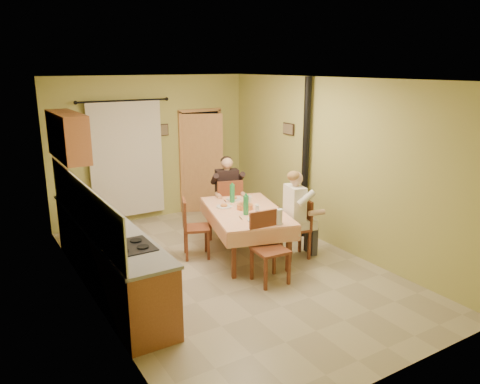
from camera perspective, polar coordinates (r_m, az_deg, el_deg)
floor at (r=7.17m, az=-1.30°, el=-9.37°), size 4.00×6.00×0.01m
room_shell at (r=6.62m, az=-1.40°, el=5.11°), size 4.04×6.04×2.82m
kitchen_run at (r=6.72m, az=-15.88°, el=-7.24°), size 0.64×3.64×1.56m
upper_cabinets at (r=7.55m, az=-20.29°, el=6.43°), size 0.35×1.40×0.70m
curtain at (r=9.12m, az=-13.64°, el=3.93°), size 1.70×0.07×2.22m
doorway at (r=9.74m, az=-4.68°, el=3.75°), size 0.96×0.40×2.15m
dining_table at (r=7.55m, az=0.70°, el=-4.94°), size 1.56×2.08×0.76m
tableware at (r=7.32m, az=1.10°, el=-1.92°), size 0.66×1.62×0.33m
chair_far at (r=8.53m, az=-1.50°, el=-3.15°), size 0.57×0.57×1.03m
chair_near at (r=6.68m, az=3.62°, el=-8.54°), size 0.46×0.46×1.00m
chair_right at (r=7.54m, az=6.85°, el=-5.80°), size 0.46×0.46×0.95m
chair_left at (r=7.54m, az=-5.44°, el=-5.77°), size 0.52×0.52×0.96m
man_far at (r=8.38m, az=-1.55°, el=0.69°), size 0.64×0.56×1.39m
man_right at (r=7.35m, az=6.91°, el=-1.51°), size 0.54×0.63×1.39m
stove_flue at (r=8.33m, az=7.90°, el=1.50°), size 0.24×0.24×2.80m
picture_back at (r=9.38m, az=-9.29°, el=7.48°), size 0.19×0.03×0.23m
picture_right at (r=8.69m, az=5.94°, el=7.66°), size 0.03×0.31×0.21m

